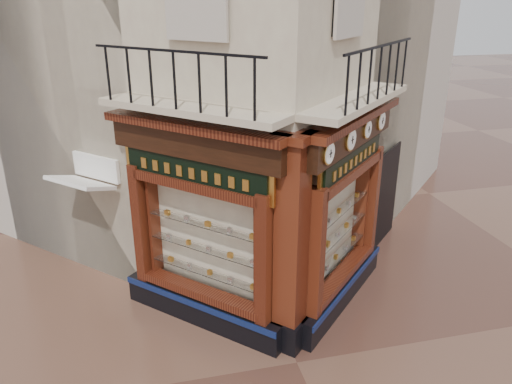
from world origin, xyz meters
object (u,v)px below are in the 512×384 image
object	(u,v)px
clock_a	(329,153)
clock_d	(381,121)
clock_b	(351,139)
clock_c	(367,129)
corner_pilaster	(291,250)
awning	(94,286)
signboard_left	(194,172)
signboard_right	(352,160)

from	to	relation	value
clock_a	clock_d	distance (m)	2.54
clock_b	clock_c	size ratio (longest dim) A/B	1.13
corner_pilaster	clock_a	xyz separation A→B (m)	(0.55, -0.05, 1.67)
clock_c	awning	xyz separation A→B (m)	(-5.36, 1.67, -3.62)
clock_a	clock_b	bearing A→B (deg)	0.00
signboard_left	signboard_right	bearing A→B (deg)	-135.00
signboard_left	clock_b	bearing A→B (deg)	-143.68
signboard_right	clock_d	bearing A→B (deg)	-5.51
awning	signboard_right	bearing A→B (deg)	-155.16
clock_d	awning	world-z (taller)	clock_d
clock_a	clock_b	distance (m)	0.93
corner_pilaster	clock_b	bearing A→B (deg)	-18.40
clock_a	clock_c	size ratio (longest dim) A/B	1.06
clock_b	signboard_left	world-z (taller)	clock_b
corner_pilaster	clock_b	xyz separation A→B (m)	(1.21, 0.61, 1.67)
signboard_left	clock_a	bearing A→B (deg)	-162.79
clock_c	signboard_right	xyz separation A→B (m)	(-0.33, -0.17, -0.52)
corner_pilaster	clock_d	distance (m)	3.37
clock_d	signboard_right	xyz separation A→B (m)	(-0.89, -0.73, -0.52)
clock_a	clock_d	bearing A→B (deg)	0.00
clock_b	awning	world-z (taller)	clock_b
clock_a	clock_d	size ratio (longest dim) A/B	0.97
clock_b	clock_d	xyz separation A→B (m)	(1.14, 1.14, 0.00)
clock_c	signboard_right	distance (m)	0.64
clock_a	clock_c	xyz separation A→B (m)	(1.23, 1.23, 0.00)
clock_d	awning	distance (m)	7.02
corner_pilaster	awning	xyz separation A→B (m)	(-3.57, 2.86, -1.95)
clock_a	clock_c	distance (m)	1.75
corner_pilaster	clock_d	bearing A→B (deg)	-8.39
clock_c	signboard_left	xyz separation A→B (m)	(-3.25, -0.17, -0.52)
awning	signboard_left	xyz separation A→B (m)	(2.11, -1.85, 3.10)
clock_c	corner_pilaster	bearing A→B (deg)	168.53
clock_c	clock_d	world-z (taller)	clock_d
clock_a	clock_b	size ratio (longest dim) A/B	0.93
awning	signboard_left	size ratio (longest dim) A/B	0.56
clock_a	signboard_right	xyz separation A→B (m)	(0.91, 1.06, -0.52)
corner_pilaster	clock_c	size ratio (longest dim) A/B	10.99
corner_pilaster	awning	world-z (taller)	corner_pilaster
clock_b	awning	xyz separation A→B (m)	(-4.78, 2.25, -3.62)
clock_a	clock_c	bearing A→B (deg)	0.00
signboard_left	signboard_right	size ratio (longest dim) A/B	1.11
clock_a	signboard_right	bearing A→B (deg)	4.54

